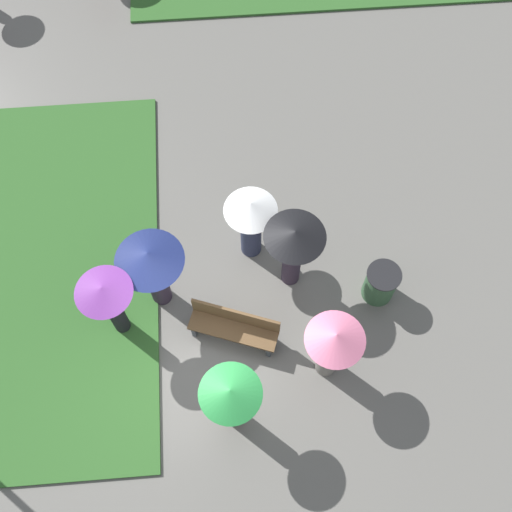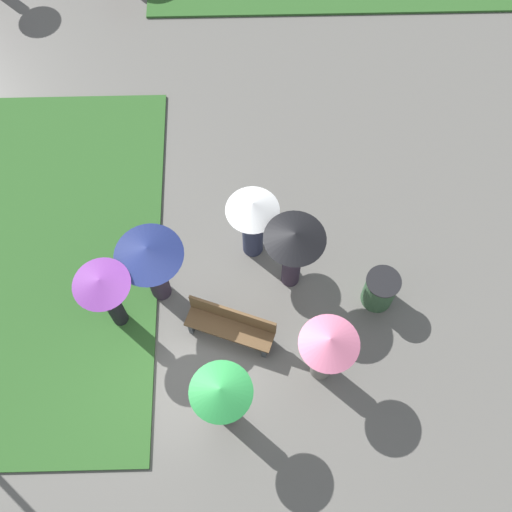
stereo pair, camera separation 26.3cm
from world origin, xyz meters
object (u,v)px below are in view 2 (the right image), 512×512
object	(u,v)px
park_bench	(231,324)
crowd_person_white	(253,220)
crowd_person_navy	(151,260)
crowd_person_black	(294,249)
trash_bin	(380,290)
crowd_person_purple	(106,292)
crowd_person_pink	(327,350)
crowd_person_green	(222,398)

from	to	relation	value
park_bench	crowd_person_white	bearing A→B (deg)	96.37
park_bench	crowd_person_navy	xyz separation A→B (m)	(-1.32, 0.85, 0.96)
crowd_person_black	trash_bin	bearing A→B (deg)	171.21
park_bench	crowd_person_purple	world-z (taller)	crowd_person_purple
crowd_person_white	crowd_person_pink	distance (m)	2.71
crowd_person_black	crowd_person_pink	xyz separation A→B (m)	(0.46, -1.79, -0.11)
park_bench	crowd_person_white	size ratio (longest dim) A/B	0.93
crowd_person_white	crowd_person_green	bearing A→B (deg)	-146.16
trash_bin	crowd_person_purple	distance (m)	4.88
crowd_person_navy	crowd_person_purple	bearing A→B (deg)	-55.67
crowd_person_green	crowd_person_pink	bearing A→B (deg)	-142.86
crowd_person_navy	crowd_person_white	bearing A→B (deg)	113.88
park_bench	crowd_person_navy	distance (m)	1.84
crowd_person_purple	crowd_person_white	size ratio (longest dim) A/B	1.08
park_bench	crowd_person_white	distance (m)	1.91
park_bench	crowd_person_green	xyz separation A→B (m)	(-0.12, -1.50, 0.86)
crowd_person_white	crowd_person_black	bearing A→B (deg)	-90.54
trash_bin	crowd_person_white	xyz separation A→B (m)	(-2.30, 1.11, 0.74)
crowd_person_green	crowd_person_black	bearing A→B (deg)	-102.90
crowd_person_navy	crowd_person_black	xyz separation A→B (m)	(2.44, 0.21, -0.09)
trash_bin	crowd_person_navy	distance (m)	4.18
park_bench	trash_bin	xyz separation A→B (m)	(2.73, 0.61, -0.03)
park_bench	crowd_person_pink	size ratio (longest dim) A/B	0.91
trash_bin	crowd_person_green	distance (m)	3.65
crowd_person_black	crowd_person_pink	distance (m)	1.85
park_bench	crowd_person_purple	size ratio (longest dim) A/B	0.86
crowd_person_pink	crowd_person_white	bearing A→B (deg)	-143.19
trash_bin	crowd_person_navy	bearing A→B (deg)	176.63
crowd_person_green	crowd_person_white	bearing A→B (deg)	-86.56
trash_bin	crowd_person_purple	bearing A→B (deg)	-176.28
crowd_person_green	crowd_person_black	distance (m)	2.83
crowd_person_white	crowd_person_navy	size ratio (longest dim) A/B	0.92
park_bench	trash_bin	bearing A→B (deg)	32.81
park_bench	crowd_person_black	xyz separation A→B (m)	(1.12, 1.05, 0.87)
crowd_person_black	crowd_person_navy	bearing A→B (deg)	11.48
crowd_person_purple	crowd_person_pink	world-z (taller)	crowd_person_purple
crowd_person_black	crowd_person_green	bearing A→B (deg)	70.77
crowd_person_white	crowd_person_navy	bearing A→B (deg)	159.99
park_bench	crowd_person_pink	bearing A→B (deg)	-4.62
crowd_person_purple	park_bench	bearing A→B (deg)	31.73
crowd_person_black	crowd_person_purple	bearing A→B (deg)	20.06
crowd_person_purple	crowd_person_navy	world-z (taller)	crowd_person_navy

